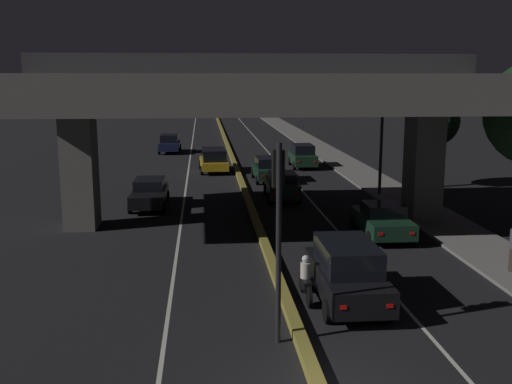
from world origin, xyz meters
name	(u,v)px	position (x,y,z in m)	size (l,w,h in m)	color
lane_line_left_inner	(189,166)	(-3.54, 35.00, 0.00)	(0.12, 126.00, 0.00)	beige
lane_line_right_inner	(279,164)	(3.54, 35.00, 0.00)	(0.12, 126.00, 0.00)	beige
median_divider	(234,163)	(0.00, 35.00, 0.13)	(0.34, 126.00, 0.26)	olive
sidewalk_right	(367,177)	(8.68, 28.00, 0.06)	(2.94, 126.00, 0.12)	slate
elevated_overpass	(256,97)	(0.00, 15.89, 5.93)	(20.38, 10.78, 7.86)	slate
traffic_light_left_of_median	(278,208)	(-0.57, 3.14, 3.57)	(0.30, 0.49, 5.25)	black
street_lamp	(376,119)	(7.39, 21.94, 4.49)	(2.52, 0.32, 7.49)	#2D2D30
car_black_lead	(347,272)	(1.89, 5.69, 0.97)	(2.00, 4.67, 1.89)	black
car_dark_green_second	(382,220)	(5.24, 13.07, 0.75)	(2.03, 4.14, 1.49)	black
car_dark_green_third	(282,185)	(1.97, 21.49, 0.81)	(1.95, 4.23, 1.56)	black
car_dark_green_fourth	(269,169)	(1.91, 27.53, 0.83)	(2.13, 4.09, 1.59)	black
car_dark_green_fifth	(303,156)	(5.15, 33.31, 0.90)	(1.90, 4.07, 1.75)	black
car_black_lead_oncoming	(149,193)	(-5.31, 20.09, 0.76)	(1.92, 4.60, 1.49)	black
car_taxi_yellow_second_oncoming	(214,159)	(-1.67, 31.78, 0.91)	(2.18, 4.39, 1.69)	gold
car_dark_blue_third_oncoming	(170,143)	(-5.44, 43.33, 0.86)	(1.97, 4.04, 1.65)	#141938
motorcycle_black_filtering_near	(306,281)	(0.67, 6.01, 0.60)	(0.32, 1.99, 1.42)	black
roadside_tree_kerbside_mid	(434,121)	(11.70, 24.24, 4.16)	(3.19, 3.19, 5.78)	#38281C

